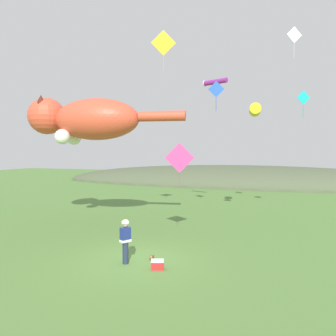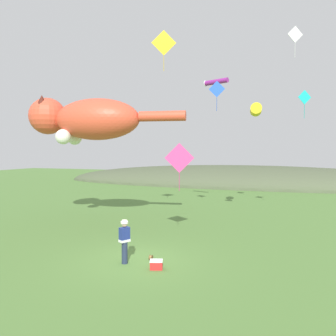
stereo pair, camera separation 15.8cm
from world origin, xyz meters
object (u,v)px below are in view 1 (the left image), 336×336
Objects in this scene: kite_tube_streamer at (215,82)px; kite_diamond_blue at (216,89)px; kite_diamond_gold at (163,43)px; picnic_cooler at (157,265)px; festival_attendant at (125,240)px; kite_giant_cat at (86,120)px; kite_fish_windsock at (255,111)px; kite_diamond_white at (294,35)px; kite_spool at (152,258)px; kite_diamond_teal at (303,98)px; kite_diamond_pink at (179,158)px.

kite_tube_streamer is 2.66m from kite_diamond_blue.
picnic_cooler is at bearing -71.67° from kite_diamond_gold.
festival_attendant is 0.90× the size of kite_diamond_blue.
kite_diamond_blue is (0.28, 9.92, 8.42)m from picnic_cooler.
kite_tube_streamer is at bearing 71.10° from kite_diamond_gold.
kite_fish_windsock is at bearing 27.79° from kite_giant_cat.
kite_diamond_white is 8.11m from kite_diamond_gold.
kite_diamond_white is (5.62, 9.38, 11.55)m from kite_spool.
kite_fish_windsock reaches higher than picnic_cooler.
kite_fish_windsock is 1.40× the size of kite_tube_streamer.
kite_diamond_white reaches higher than kite_diamond_gold.
festival_attendant is at bearing -122.55° from kite_diamond_white.
kite_diamond_white is at bearing 63.99° from picnic_cooler.
kite_diamond_gold is at bearing 108.33° from picnic_cooler.
kite_diamond_white reaches higher than festival_attendant.
kite_fish_windsock is 1.46× the size of kite_diamond_teal.
kite_fish_windsock is 1.37× the size of kite_diamond_blue.
kite_diamond_white is 11.15m from kite_diamond_pink.
kite_diamond_blue is 4.66m from kite_diamond_gold.
kite_diamond_gold reaches higher than kite_diamond_teal.
kite_fish_windsock is (3.28, 10.12, 7.14)m from kite_spool.
kite_fish_windsock is 8.26m from kite_diamond_pink.
picnic_cooler is 13.02m from kite_diamond_blue.
kite_diamond_gold is at bearing -138.65° from kite_fish_windsock.
kite_tube_streamer reaches higher than festival_attendant.
kite_spool is at bearing -119.88° from kite_diamond_teal.
festival_attendant is 0.93× the size of kite_diamond_white.
festival_attendant is 5.12m from kite_diamond_pink.
kite_spool is 0.11× the size of kite_tube_streamer.
kite_tube_streamer is (-0.30, 12.32, 9.42)m from picnic_cooler.
kite_diamond_gold is at bearing 96.76° from festival_attendant.
kite_diamond_teal is at bearing 52.46° from kite_diamond_pink.
picnic_cooler is 15.31m from kite_diamond_teal.
kite_diamond_blue is at bearing -160.52° from kite_diamond_teal.
picnic_cooler is at bearing -39.94° from kite_giant_cat.
kite_tube_streamer is at bearing 89.55° from kite_diamond_pink.
kite_fish_windsock is at bearing 69.22° from festival_attendant.
festival_attendant is at bearing -45.73° from kite_giant_cat.
kite_tube_streamer is (6.74, 6.43, 3.11)m from kite_giant_cat.
festival_attendant is 14.97m from kite_tube_streamer.
kite_giant_cat is at bearing -136.36° from kite_tube_streamer.
kite_tube_streamer is at bearing 88.47° from kite_spool.
picnic_cooler is (1.44, -0.16, -0.77)m from festival_attendant.
festival_attendant is at bearing -99.99° from kite_diamond_blue.
festival_attendant is at bearing -105.84° from kite_diamond_pink.
picnic_cooler is 0.31× the size of kite_diamond_teal.
kite_diamond_white reaches higher than kite_giant_cat.
festival_attendant is 0.75× the size of kite_diamond_gold.
kite_tube_streamer is 0.82× the size of kite_diamond_gold.
kite_giant_cat is 5.00× the size of kite_diamond_blue.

